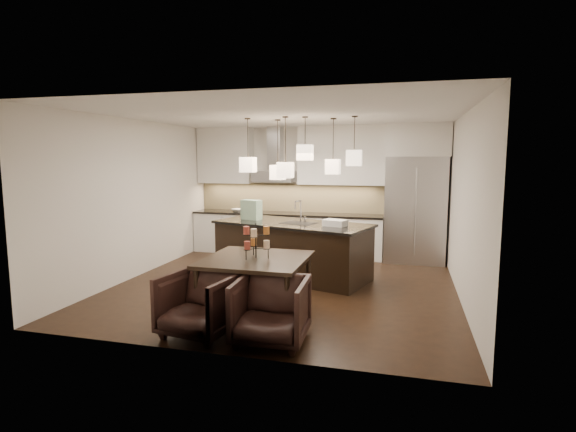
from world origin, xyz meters
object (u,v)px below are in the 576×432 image
(refrigerator, at_px, (415,210))
(island_body, at_px, (292,251))
(armchair_left, at_px, (200,304))
(armchair_right, at_px, (271,311))
(dining_table, at_px, (256,287))

(refrigerator, bearing_deg, island_body, -139.74)
(armchair_left, relative_size, armchair_right, 1.00)
(island_body, height_order, dining_table, island_body)
(refrigerator, height_order, dining_table, refrigerator)
(refrigerator, xyz_separation_m, island_body, (-2.12, -1.80, -0.60))
(dining_table, distance_m, armchair_left, 0.91)
(refrigerator, relative_size, armchair_left, 2.57)
(armchair_right, bearing_deg, island_body, 96.74)
(dining_table, bearing_deg, armchair_left, -118.81)
(refrigerator, xyz_separation_m, armchair_right, (-1.64, -4.68, -0.70))
(armchair_left, bearing_deg, armchair_right, 9.39)
(island_body, xyz_separation_m, armchair_left, (-0.41, -2.88, -0.09))
(armchair_left, bearing_deg, dining_table, 70.59)
(refrigerator, xyz_separation_m, dining_table, (-2.09, -3.88, -0.67))
(refrigerator, height_order, island_body, refrigerator)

